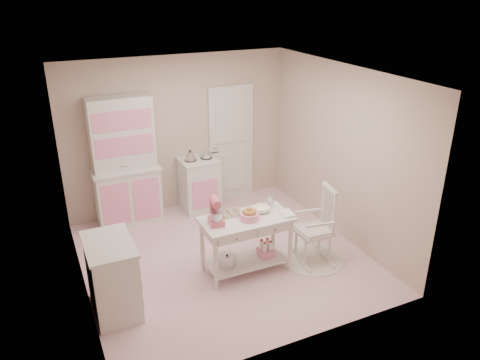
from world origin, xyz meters
The scene contains 14 objects.
room_shell centered at (0.00, 0.00, 1.65)m, with size 3.84×3.84×2.62m.
door centered at (0.95, 1.87, 1.02)m, with size 0.82×0.05×2.04m, color silver.
hutch centered at (-0.96, 1.66, 1.04)m, with size 1.06×0.50×2.08m, color silver.
stove centered at (0.24, 1.61, 0.46)m, with size 0.62×0.57×0.92m, color silver.
base_cabinet centered at (-1.63, -0.52, 0.46)m, with size 0.54×0.84×0.92m, color silver.
lace_rug centered at (1.12, -0.56, 0.01)m, with size 0.92×0.92×0.01m, color white.
rocking_chair centered at (1.12, -0.56, 0.55)m, with size 0.48×0.72×1.10m, color silver.
work_table centered at (0.15, -0.42, 0.40)m, with size 1.20×0.60×0.80m, color silver.
stand_mixer centered at (-0.27, -0.40, 0.97)m, with size 0.20×0.28×0.34m, color #D1586C.
cookie_tray centered at (0.00, -0.24, 0.81)m, with size 0.34×0.24×0.02m, color silver.
bread_basket centered at (0.17, -0.47, 0.85)m, with size 0.25×0.25×0.09m, color pink.
mixing_bowl centered at (0.41, -0.34, 0.84)m, with size 0.23×0.23×0.07m, color white.
metal_pitcher centered at (0.59, -0.26, 0.89)m, with size 0.10×0.10×0.17m, color silver.
recipe_book centered at (0.60, -0.54, 0.81)m, with size 0.17×0.22×0.02m, color white.
Camera 1 is at (-2.21, -5.30, 3.64)m, focal length 35.00 mm.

